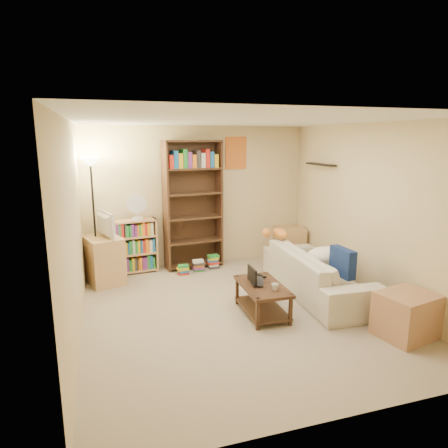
% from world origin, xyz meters
% --- Properties ---
extents(room, '(4.50, 4.54, 2.52)m').
position_xyz_m(room, '(0.00, 0.01, 1.62)').
color(room, tan).
rests_on(room, ground).
extents(sofa, '(2.33, 1.09, 0.66)m').
position_xyz_m(sofa, '(1.33, 0.25, 0.33)').
color(sofa, beige).
rests_on(sofa, ground).
extents(navy_pillow, '(0.15, 0.44, 0.39)m').
position_xyz_m(navy_pillow, '(1.42, -0.24, 0.63)').
color(navy_pillow, navy).
rests_on(navy_pillow, sofa).
extents(cream_blanket, '(0.61, 0.43, 0.26)m').
position_xyz_m(cream_blanket, '(1.50, 0.30, 0.56)').
color(cream_blanket, white).
rests_on(cream_blanket, sofa).
extents(tabby_cat, '(0.52, 0.20, 0.18)m').
position_xyz_m(tabby_cat, '(1.08, 1.13, 0.75)').
color(tabby_cat, orange).
rests_on(tabby_cat, sofa).
extents(coffee_table, '(0.53, 0.93, 0.41)m').
position_xyz_m(coffee_table, '(0.27, -0.18, 0.26)').
color(coffee_table, '#3C2617').
rests_on(coffee_table, ground).
extents(laptop, '(0.52, 0.47, 0.03)m').
position_xyz_m(laptop, '(0.28, -0.11, 0.42)').
color(laptop, black).
rests_on(laptop, coffee_table).
extents(laptop_screen, '(0.02, 0.31, 0.20)m').
position_xyz_m(laptop_screen, '(0.15, -0.11, 0.53)').
color(laptop_screen, white).
rests_on(laptop_screen, laptop).
extents(mug, '(0.15, 0.15, 0.09)m').
position_xyz_m(mug, '(0.35, -0.40, 0.45)').
color(mug, silver).
rests_on(mug, coffee_table).
extents(tv_remote, '(0.09, 0.17, 0.02)m').
position_xyz_m(tv_remote, '(0.38, 0.13, 0.42)').
color(tv_remote, black).
rests_on(tv_remote, coffee_table).
extents(tv_stand, '(0.69, 0.82, 0.75)m').
position_xyz_m(tv_stand, '(-1.70, 1.70, 0.38)').
color(tv_stand, tan).
rests_on(tv_stand, ground).
extents(television, '(0.76, 0.50, 0.41)m').
position_xyz_m(television, '(-1.70, 1.70, 0.95)').
color(television, black).
rests_on(television, tv_stand).
extents(tall_bookshelf, '(1.04, 0.45, 2.25)m').
position_xyz_m(tall_bookshelf, '(-0.14, 2.05, 1.19)').
color(tall_bookshelf, '#472A1B').
rests_on(tall_bookshelf, ground).
extents(short_bookshelf, '(0.75, 0.37, 0.93)m').
position_xyz_m(short_bookshelf, '(-1.16, 2.05, 0.47)').
color(short_bookshelf, tan).
rests_on(short_bookshelf, ground).
extents(desk_fan, '(0.33, 0.19, 0.45)m').
position_xyz_m(desk_fan, '(-1.11, 2.00, 1.17)').
color(desk_fan, silver).
rests_on(desk_fan, short_bookshelf).
extents(floor_lamp, '(0.34, 0.34, 2.01)m').
position_xyz_m(floor_lamp, '(-1.80, 1.78, 1.60)').
color(floor_lamp, black).
rests_on(floor_lamp, ground).
extents(side_table, '(0.64, 0.64, 0.62)m').
position_xyz_m(side_table, '(1.72, 1.97, 0.31)').
color(side_table, tan).
rests_on(side_table, ground).
extents(end_cabinet, '(0.73, 0.65, 0.53)m').
position_xyz_m(end_cabinet, '(1.65, -1.23, 0.26)').
color(end_cabinet, tan).
rests_on(end_cabinet, ground).
extents(book_stacks, '(0.78, 0.33, 0.24)m').
position_xyz_m(book_stacks, '(-0.08, 1.78, 0.10)').
color(book_stacks, red).
rests_on(book_stacks, ground).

